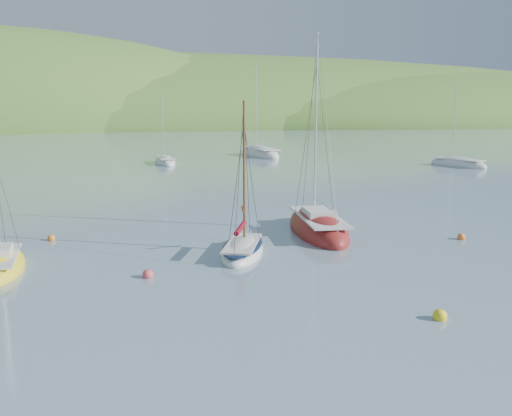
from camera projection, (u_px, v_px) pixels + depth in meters
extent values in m
plane|color=gray|center=(268.00, 303.00, 21.59)|extent=(700.00, 700.00, 0.00)
ellipsoid|color=#3A702A|center=(138.00, 123.00, 184.17)|extent=(440.00, 110.00, 44.00)
ellipsoid|color=#3A702A|center=(407.00, 122.00, 194.71)|extent=(240.00, 100.00, 34.00)
ellipsoid|color=silver|center=(243.00, 252.00, 28.44)|extent=(3.67, 5.61, 1.29)
cube|color=silver|center=(242.00, 244.00, 28.25)|extent=(2.80, 4.35, 0.10)
cylinder|color=brown|center=(244.00, 172.00, 28.31)|extent=(0.12, 0.12, 7.02)
ellipsoid|color=#0C1B37|center=(243.00, 245.00, 28.37)|extent=(3.62, 5.55, 0.22)
cylinder|color=maroon|center=(240.00, 228.00, 27.56)|extent=(1.12, 2.45, 0.24)
ellipsoid|color=maroon|center=(318.00, 230.00, 32.96)|extent=(3.56, 8.51, 2.28)
cube|color=silver|center=(319.00, 217.00, 32.65)|extent=(2.68, 6.63, 0.10)
cylinder|color=silver|center=(316.00, 126.00, 32.81)|extent=(0.12, 0.12, 10.36)
cube|color=silver|center=(319.00, 213.00, 32.60)|extent=(1.75, 2.45, 0.42)
cylinder|color=silver|center=(323.00, 204.00, 31.67)|extent=(0.43, 3.97, 0.09)
ellipsoid|color=silver|center=(165.00, 163.00, 67.90)|extent=(2.74, 6.55, 1.74)
cube|color=silver|center=(165.00, 158.00, 67.66)|extent=(2.06, 5.10, 0.10)
cylinder|color=silver|center=(163.00, 125.00, 67.78)|extent=(0.12, 0.12, 7.67)
ellipsoid|color=silver|center=(260.00, 155.00, 76.99)|extent=(5.24, 10.01, 2.59)
cube|color=silver|center=(260.00, 148.00, 76.65)|extent=(3.97, 7.78, 0.10)
cylinder|color=silver|center=(256.00, 105.00, 76.77)|extent=(0.12, 0.12, 11.43)
ellipsoid|color=silver|center=(458.00, 165.00, 65.37)|extent=(5.18, 7.52, 1.94)
cube|color=silver|center=(460.00, 159.00, 65.13)|extent=(3.96, 5.83, 0.10)
cylinder|color=silver|center=(454.00, 122.00, 65.11)|extent=(0.12, 0.12, 8.54)
sphere|color=yellow|center=(440.00, 316.00, 19.99)|extent=(0.50, 0.50, 0.50)
sphere|color=#D24B4A|center=(148.00, 275.00, 24.69)|extent=(0.49, 0.49, 0.49)
sphere|color=orange|center=(461.00, 237.00, 31.39)|extent=(0.44, 0.44, 0.44)
sphere|color=orange|center=(51.00, 238.00, 31.15)|extent=(0.42, 0.42, 0.42)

